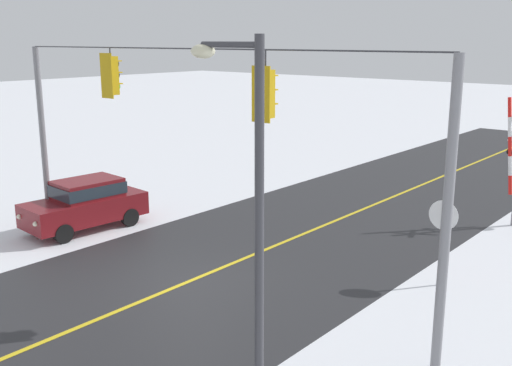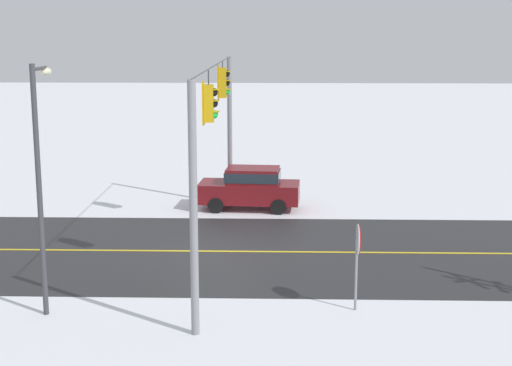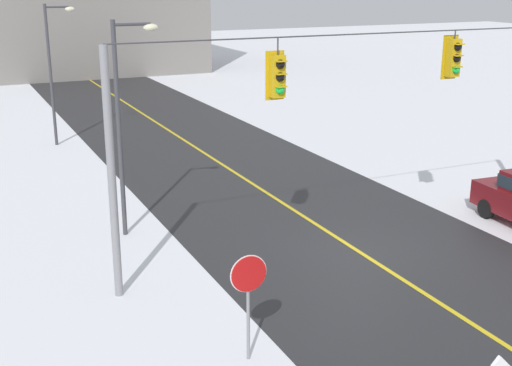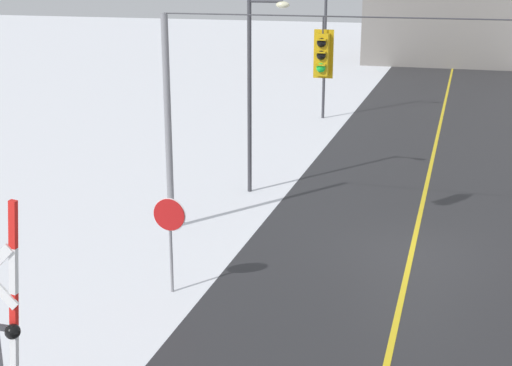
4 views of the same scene
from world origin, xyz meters
name	(u,v)px [view 2 (image 2 of 4)]	position (x,y,z in m)	size (l,w,h in m)	color
ground_plane	(218,251)	(0.00, 0.00, 0.00)	(160.00, 160.00, 0.00)	white
road_asphalt	(40,250)	(0.00, 6.00, 0.00)	(9.00, 80.00, 0.01)	#28282B
lane_centre_line	(40,250)	(0.00, 6.00, 0.01)	(0.14, 72.00, 0.01)	gold
signal_span	(217,131)	(0.09, -0.01, 4.05)	(14.20, 0.47, 6.22)	gray
stop_sign	(358,248)	(-5.28, -4.10, 1.71)	(0.80, 0.09, 2.35)	gray
parked_car_maroon	(251,187)	(6.12, -0.90, 0.95)	(2.04, 4.29, 1.74)	maroon
streetlamp_near	(40,166)	(-5.59, 4.05, 3.92)	(1.39, 0.28, 6.50)	#38383D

